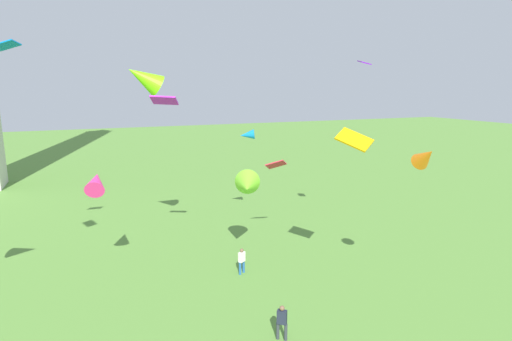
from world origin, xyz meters
name	(u,v)px	position (x,y,z in m)	size (l,w,h in m)	color
person_0	(282,321)	(2.90, 12.85, 0.95)	(0.49, 0.47, 1.67)	#2D3338
person_2	(242,259)	(3.64, 19.88, 0.92)	(0.49, 0.43, 1.62)	#235693
kite_flying_0	(164,100)	(-0.20, 22.33, 10.50)	(1.74, 1.49, 0.59)	#BE1DDF
kite_flying_1	(144,78)	(-1.01, 24.53, 11.82)	(2.60, 1.63, 2.29)	#6BDA0F
kite_flying_2	(96,182)	(-4.27, 22.04, 6.03)	(1.38, 1.99, 1.62)	#EF2E85
kite_flying_3	(6,45)	(-8.06, 23.23, 13.38)	(1.46, 1.22, 0.55)	blue
kite_flying_4	(354,140)	(8.15, 15.29, 8.61)	(1.96, 1.85, 1.14)	#D59907
kite_flying_6	(276,164)	(7.28, 22.78, 6.07)	(1.57, 1.34, 0.87)	#C5283B
kite_flying_7	(247,135)	(7.19, 27.90, 7.56)	(1.41, 1.21, 0.91)	#127CD0
kite_flying_9	(426,157)	(10.52, 12.77, 7.95)	(1.21, 1.67, 1.41)	orange
kite_flying_10	(364,63)	(12.55, 20.61, 12.83)	(0.96, 1.13, 0.34)	#680EB7
kite_flying_11	(247,186)	(4.24, 20.46, 5.38)	(2.34, 2.70, 1.63)	#76D629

